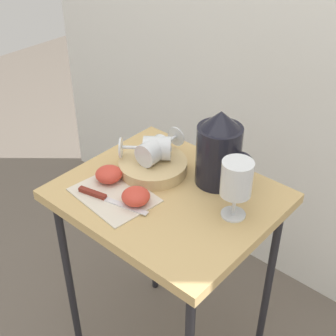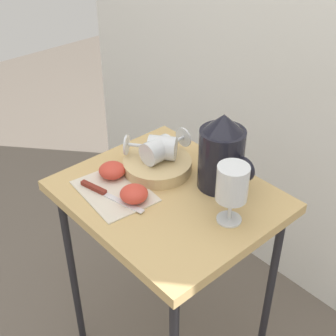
% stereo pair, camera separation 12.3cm
% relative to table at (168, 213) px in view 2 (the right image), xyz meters
% --- Properties ---
extents(curtain_drape, '(2.40, 0.03, 1.93)m').
position_rel_table_xyz_m(curtain_drape, '(0.00, 0.62, 0.32)').
color(curtain_drape, white).
rests_on(curtain_drape, ground_plane).
extents(table, '(0.57, 0.48, 0.72)m').
position_rel_table_xyz_m(table, '(0.00, 0.00, 0.00)').
color(table, tan).
rests_on(table, ground_plane).
extents(linen_napkin, '(0.24, 0.18, 0.00)m').
position_rel_table_xyz_m(linen_napkin, '(-0.10, -0.11, 0.08)').
color(linen_napkin, beige).
rests_on(linen_napkin, table).
extents(basket_tray, '(0.20, 0.20, 0.03)m').
position_rel_table_xyz_m(basket_tray, '(-0.10, 0.05, 0.09)').
color(basket_tray, tan).
rests_on(basket_tray, table).
extents(pitcher, '(0.18, 0.12, 0.22)m').
position_rel_table_xyz_m(pitcher, '(0.07, 0.13, 0.16)').
color(pitcher, black).
rests_on(pitcher, table).
extents(wine_glass_upright, '(0.08, 0.08, 0.16)m').
position_rel_table_xyz_m(wine_glass_upright, '(0.19, 0.04, 0.18)').
color(wine_glass_upright, silver).
rests_on(wine_glass_upright, table).
extents(wine_glass_tipped_near, '(0.07, 0.15, 0.07)m').
position_rel_table_xyz_m(wine_glass_tipped_near, '(-0.10, 0.05, 0.14)').
color(wine_glass_tipped_near, silver).
rests_on(wine_glass_tipped_near, basket_tray).
extents(wine_glass_tipped_far, '(0.15, 0.14, 0.07)m').
position_rel_table_xyz_m(wine_glass_tipped_far, '(-0.10, 0.06, 0.14)').
color(wine_glass_tipped_far, silver).
rests_on(wine_glass_tipped_far, basket_tray).
extents(apple_half_left, '(0.07, 0.07, 0.04)m').
position_rel_table_xyz_m(apple_half_left, '(-0.16, -0.07, 0.10)').
color(apple_half_left, '#CC3D2D').
rests_on(apple_half_left, linen_napkin).
extents(apple_half_right, '(0.07, 0.07, 0.04)m').
position_rel_table_xyz_m(apple_half_right, '(-0.03, -0.09, 0.10)').
color(apple_half_right, '#CC3D2D').
rests_on(apple_half_right, linen_napkin).
extents(knife, '(0.21, 0.06, 0.01)m').
position_rel_table_xyz_m(knife, '(-0.11, -0.14, 0.08)').
color(knife, silver).
rests_on(knife, linen_napkin).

